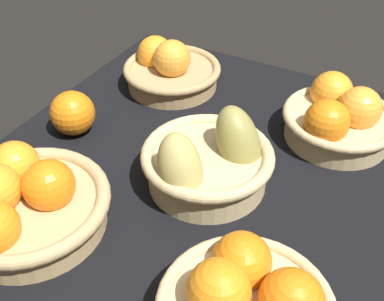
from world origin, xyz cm
name	(u,v)px	position (x,y,z in cm)	size (l,w,h in cm)	color
market_tray	(194,184)	(0.00, 0.00, 1.50)	(84.00, 72.00, 3.00)	black
basket_near_left	(170,69)	(-23.61, -18.48, 6.79)	(20.40, 20.40, 10.82)	tan
basket_center_pears	(208,162)	(0.25, 2.74, 7.57)	(22.77, 21.21, 14.08)	tan
basket_far_left	(339,118)	(-22.03, 17.58, 7.34)	(20.44, 20.44, 10.70)	tan
basket_near_right	(24,203)	(20.90, -16.48, 7.42)	(23.77, 23.77, 10.93)	tan
loose_orange_front_gap	(73,113)	(-0.76, -25.52, 7.10)	(8.21, 8.21, 8.21)	orange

